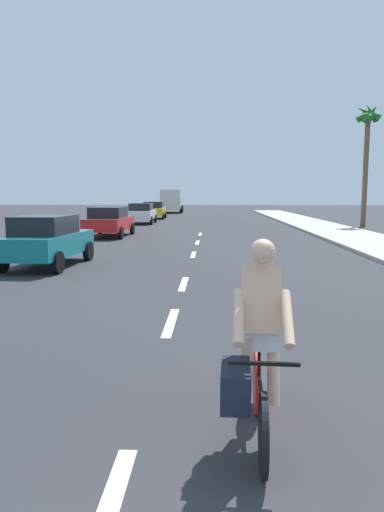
{
  "coord_description": "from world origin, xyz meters",
  "views": [
    {
      "loc": [
        0.72,
        -0.26,
        2.19
      ],
      "look_at": [
        0.34,
        7.92,
        1.1
      ],
      "focal_mm": 32.2,
      "sensor_mm": 36.0,
      "label": 1
    }
  ],
  "objects": [
    {
      "name": "parked_car_white",
      "position": [
        -4.77,
        34.71,
        0.84
      ],
      "size": [
        2.06,
        4.33,
        1.57
      ],
      "rotation": [
        0.0,
        0.0,
        0.02
      ],
      "color": "white",
      "rests_on": "ground"
    },
    {
      "name": "lane_stripe_5",
      "position": [
        0.0,
        20.87,
        0.0
      ],
      "size": [
        0.16,
        1.8,
        0.01
      ],
      "primitive_type": "cube",
      "color": "white",
      "rests_on": "ground"
    },
    {
      "name": "palm_tree_distant",
      "position": [
        11.03,
        31.84,
        6.46
      ],
      "size": [
        1.75,
        1.78,
        8.28
      ],
      "color": "brown",
      "rests_on": "ground"
    },
    {
      "name": "cyclist",
      "position": [
        1.1,
        3.63,
        0.83
      ],
      "size": [
        0.62,
        1.71,
        1.82
      ],
      "rotation": [
        0.0,
        0.0,
        3.1
      ],
      "color": "black",
      "rests_on": "ground"
    },
    {
      "name": "parked_car_yellow",
      "position": [
        -4.76,
        42.13,
        0.84
      ],
      "size": [
        2.23,
        4.62,
        1.57
      ],
      "rotation": [
        0.0,
        0.0,
        0.04
      ],
      "color": "gold",
      "rests_on": "ground"
    },
    {
      "name": "parked_car_red",
      "position": [
        -4.75,
        23.7,
        0.84
      ],
      "size": [
        2.08,
        4.4,
        1.57
      ],
      "rotation": [
        0.0,
        0.0,
        -0.02
      ],
      "color": "red",
      "rests_on": "ground"
    },
    {
      "name": "lane_stripe_6",
      "position": [
        0.0,
        25.4,
        0.0
      ],
      "size": [
        0.16,
        1.8,
        0.01
      ],
      "primitive_type": "cube",
      "color": "white",
      "rests_on": "ground"
    },
    {
      "name": "lane_stripe_3",
      "position": [
        0.0,
        10.9,
        0.0
      ],
      "size": [
        0.16,
        1.8,
        0.01
      ],
      "primitive_type": "cube",
      "color": "white",
      "rests_on": "ground"
    },
    {
      "name": "sidewalk_strip",
      "position": [
        7.92,
        22.0,
        0.07
      ],
      "size": [
        3.6,
        80.0,
        0.14
      ],
      "primitive_type": "cube",
      "color": "#B2ADA3",
      "rests_on": "ground"
    },
    {
      "name": "parked_car_teal",
      "position": [
        -4.36,
        13.53,
        0.84
      ],
      "size": [
        1.99,
        3.98,
        1.57
      ],
      "rotation": [
        0.0,
        0.0,
        -0.05
      ],
      "color": "#14727A",
      "rests_on": "ground"
    },
    {
      "name": "lane_stripe_2",
      "position": [
        0.0,
        7.44,
        0.0
      ],
      "size": [
        0.16,
        1.8,
        0.01
      ],
      "primitive_type": "cube",
      "color": "white",
      "rests_on": "ground"
    },
    {
      "name": "delivery_truck",
      "position": [
        -4.4,
        56.36,
        1.5
      ],
      "size": [
        2.84,
        6.32,
        2.8
      ],
      "rotation": [
        0.0,
        0.0,
        0.03
      ],
      "color": "maroon",
      "rests_on": "ground"
    },
    {
      "name": "lane_stripe_4",
      "position": [
        0.0,
        16.53,
        0.0
      ],
      "size": [
        0.16,
        1.8,
        0.01
      ],
      "primitive_type": "cube",
      "color": "white",
      "rests_on": "ground"
    },
    {
      "name": "ground_plane",
      "position": [
        0.0,
        20.0,
        0.0
      ],
      "size": [
        160.0,
        160.0,
        0.0
      ],
      "primitive_type": "plane",
      "color": "#2D2D33"
    }
  ]
}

